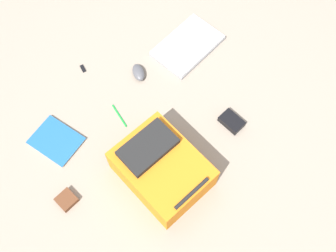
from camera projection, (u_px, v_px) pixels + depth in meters
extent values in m
plane|color=gray|center=(171.00, 132.00, 1.86)|extent=(3.90, 3.90, 0.00)
cube|color=orange|center=(162.00, 169.00, 1.69)|extent=(0.33, 0.41, 0.16)
cube|color=black|center=(148.00, 147.00, 1.63)|extent=(0.25, 0.16, 0.03)
cylinder|color=black|center=(192.00, 193.00, 1.56)|extent=(0.18, 0.03, 0.02)
cube|color=#929296|center=(188.00, 46.00, 2.06)|extent=(0.38, 0.28, 0.02)
cube|color=#B7B7BC|center=(188.00, 44.00, 2.05)|extent=(0.38, 0.28, 0.01)
cube|color=silver|center=(56.00, 141.00, 1.83)|extent=(0.23, 0.26, 0.01)
cube|color=#1E5999|center=(56.00, 140.00, 1.83)|extent=(0.23, 0.27, 0.00)
ellipsoid|color=#4C4C51|center=(139.00, 72.00, 1.98)|extent=(0.09, 0.12, 0.04)
cube|color=black|center=(232.00, 122.00, 1.86)|extent=(0.09, 0.12, 0.03)
cylinder|color=#198C33|center=(119.00, 115.00, 1.89)|extent=(0.02, 0.14, 0.01)
cube|color=#59331E|center=(67.00, 200.00, 1.70)|extent=(0.09, 0.09, 0.03)
cube|color=black|center=(83.00, 68.00, 2.01)|extent=(0.03, 0.05, 0.01)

